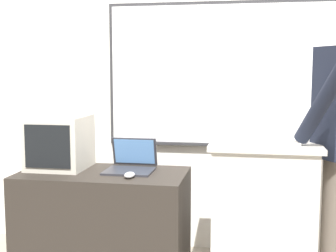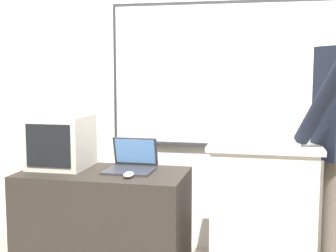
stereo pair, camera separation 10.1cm
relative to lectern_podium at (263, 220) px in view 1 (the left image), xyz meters
name	(u,v)px [view 1 (the left image)]	position (x,y,z in m)	size (l,w,h in m)	color
back_wall	(227,79)	(-0.27, 0.76, 0.84)	(6.40, 0.17, 2.63)	silver
lectern_podium	(263,220)	(0.00, 0.00, 0.00)	(0.65, 0.43, 0.95)	#BCB7AD
side_desk	(104,230)	(-0.99, -0.06, -0.10)	(1.04, 0.54, 0.75)	#28231E
laptop	(132,162)	(-0.83, 0.04, 0.32)	(0.30, 0.30, 0.20)	#28282D
wireless_keyboard	(266,143)	(0.00, -0.05, 0.48)	(0.39, 0.12, 0.02)	beige
computer_mouse_by_laptop	(129,175)	(-0.79, -0.18, 0.29)	(0.06, 0.10, 0.03)	#BCBCC1
crt_monitor	(59,142)	(-1.30, 0.01, 0.44)	(0.36, 0.37, 0.34)	#BCB7A8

